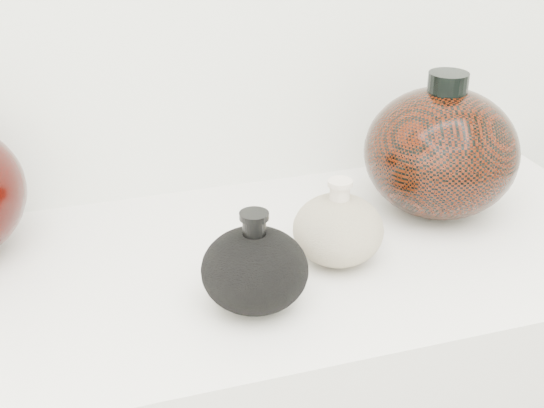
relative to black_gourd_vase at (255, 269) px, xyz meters
name	(u,v)px	position (x,y,z in m)	size (l,w,h in m)	color
black_gourd_vase	(255,269)	(0.00, 0.00, 0.00)	(0.15, 0.15, 0.13)	black
cream_gourd_vase	(338,229)	(0.14, 0.07, 0.00)	(0.15, 0.15, 0.12)	#BFA897
right_round_pot	(441,152)	(0.35, 0.17, 0.05)	(0.28, 0.28, 0.22)	black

